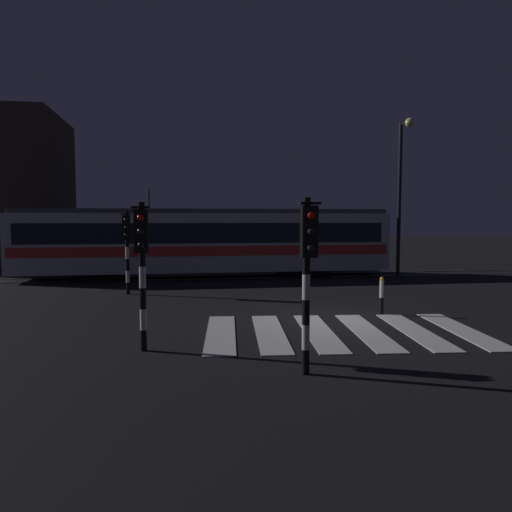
% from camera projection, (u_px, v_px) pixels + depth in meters
% --- Properties ---
extents(ground_plane, '(120.00, 120.00, 0.00)m').
position_uv_depth(ground_plane, '(322.00, 318.00, 13.78)').
color(ground_plane, black).
extents(rail_near, '(80.00, 0.12, 0.03)m').
position_uv_depth(rail_near, '(265.00, 278.00, 22.95)').
color(rail_near, '#59595E').
rests_on(rail_near, ground).
extents(rail_far, '(80.00, 0.12, 0.03)m').
position_uv_depth(rail_far, '(260.00, 274.00, 24.36)').
color(rail_far, '#59595E').
rests_on(rail_far, ground).
extents(crosswalk_zebra, '(7.10, 4.69, 0.02)m').
position_uv_depth(crosswalk_zebra, '(343.00, 332.00, 12.07)').
color(crosswalk_zebra, silver).
rests_on(crosswalk_zebra, ground).
extents(traffic_light_kerb_mid_left, '(0.36, 0.42, 3.18)m').
position_uv_depth(traffic_light_kerb_mid_left, '(308.00, 259.00, 8.56)').
color(traffic_light_kerb_mid_left, black).
rests_on(traffic_light_kerb_mid_left, ground).
extents(traffic_light_corner_far_left, '(0.36, 0.42, 3.08)m').
position_uv_depth(traffic_light_corner_far_left, '(127.00, 240.00, 17.83)').
color(traffic_light_corner_far_left, black).
rests_on(traffic_light_corner_far_left, ground).
extents(traffic_light_corner_near_left, '(0.36, 0.42, 3.15)m').
position_uv_depth(traffic_light_corner_near_left, '(142.00, 254.00, 10.12)').
color(traffic_light_corner_near_left, black).
rests_on(traffic_light_corner_near_left, ground).
extents(street_lamp_trackside_right, '(0.44, 1.21, 7.44)m').
position_uv_depth(street_lamp_trackside_right, '(402.00, 179.00, 23.33)').
color(street_lamp_trackside_right, black).
rests_on(street_lamp_trackside_right, ground).
extents(tram, '(17.52, 2.58, 4.15)m').
position_uv_depth(tram, '(206.00, 241.00, 23.09)').
color(tram, silver).
rests_on(tram, ground).
extents(bollard_island_edge, '(0.12, 0.12, 1.11)m').
position_uv_depth(bollard_island_edge, '(382.00, 296.00, 14.23)').
color(bollard_island_edge, black).
rests_on(bollard_island_edge, ground).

